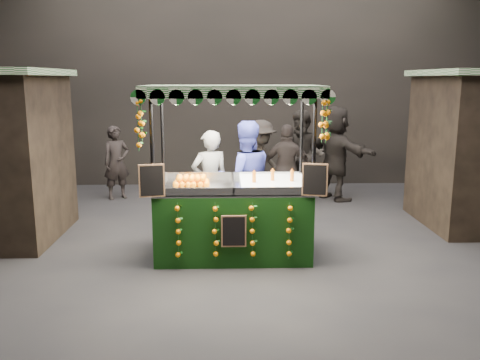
{
  "coord_description": "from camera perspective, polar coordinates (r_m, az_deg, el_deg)",
  "views": [
    {
      "loc": [
        -0.39,
        -6.77,
        2.45
      ],
      "look_at": [
        -0.17,
        0.44,
        1.01
      ],
      "focal_mm": 37.91,
      "sensor_mm": 36.0,
      "label": 1
    }
  ],
  "objects": [
    {
      "name": "ground",
      "position": [
        7.21,
        1.5,
        -8.55
      ],
      "size": [
        12.0,
        12.0,
        0.0
      ],
      "primitive_type": "plane",
      "color": "black",
      "rests_on": "ground"
    },
    {
      "name": "market_hall",
      "position": [
        6.84,
        1.66,
        19.14
      ],
      "size": [
        12.1,
        10.1,
        5.05
      ],
      "color": "black",
      "rests_on": "ground"
    },
    {
      "name": "juice_stall",
      "position": [
        7.04,
        -0.68,
        -2.8
      ],
      "size": [
        2.44,
        1.44,
        2.37
      ],
      "color": "black",
      "rests_on": "ground"
    },
    {
      "name": "vendor_grey",
      "position": [
        8.05,
        -3.4,
        -0.29
      ],
      "size": [
        0.71,
        0.59,
        1.67
      ],
      "rotation": [
        0.0,
        0.0,
        3.5
      ],
      "color": "slate",
      "rests_on": "ground"
    },
    {
      "name": "vendor_blue",
      "position": [
        7.9,
        0.59,
        0.09
      ],
      "size": [
        1.0,
        0.85,
        1.82
      ],
      "rotation": [
        0.0,
        0.0,
        3.34
      ],
      "color": "navy",
      "rests_on": "ground"
    },
    {
      "name": "shopper_0",
      "position": [
        10.74,
        -13.73,
        1.92
      ],
      "size": [
        0.66,
        0.6,
        1.51
      ],
      "rotation": [
        0.0,
        0.0,
        0.56
      ],
      "color": "black",
      "rests_on": "ground"
    },
    {
      "name": "shopper_1",
      "position": [
        10.4,
        7.1,
        2.73
      ],
      "size": [
        1.08,
        0.97,
        1.83
      ],
      "rotation": [
        0.0,
        0.0,
        -0.38
      ],
      "color": "black",
      "rests_on": "ground"
    },
    {
      "name": "shopper_2",
      "position": [
        9.52,
        5.33,
        1.36
      ],
      "size": [
        1.02,
        0.62,
        1.63
      ],
      "rotation": [
        0.0,
        0.0,
        2.9
      ],
      "color": "#2B2423",
      "rests_on": "ground"
    },
    {
      "name": "shopper_3",
      "position": [
        9.81,
        2.29,
        1.87
      ],
      "size": [
        1.21,
        1.21,
        1.68
      ],
      "rotation": [
        0.0,
        0.0,
        0.77
      ],
      "color": "black",
      "rests_on": "ground"
    },
    {
      "name": "shopper_4",
      "position": [
        11.26,
        -23.11,
        2.2
      ],
      "size": [
        0.96,
        0.79,
        1.69
      ],
      "rotation": [
        0.0,
        0.0,
        3.5
      ],
      "color": "#292322",
      "rests_on": "ground"
    },
    {
      "name": "shopper_5",
      "position": [
        10.52,
        10.69,
        2.99
      ],
      "size": [
        1.43,
        1.82,
        1.93
      ],
      "rotation": [
        0.0,
        0.0,
        2.13
      ],
      "color": "black",
      "rests_on": "ground"
    }
  ]
}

